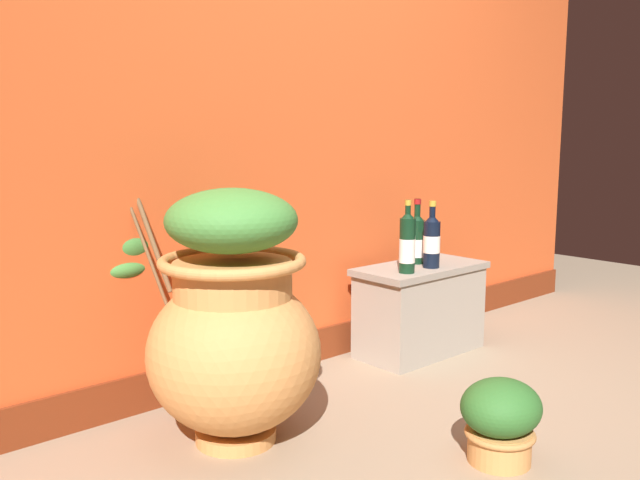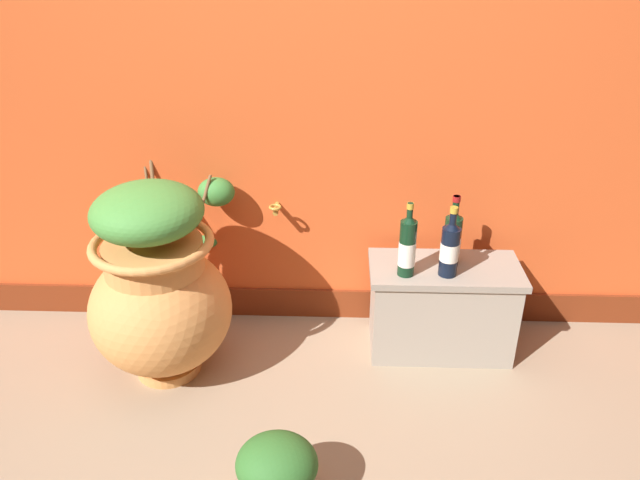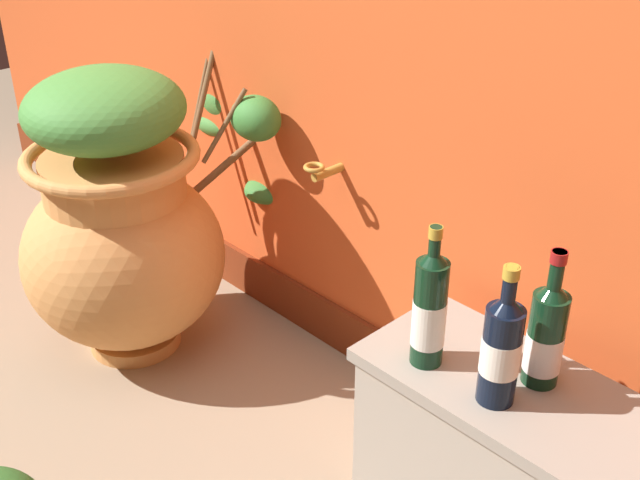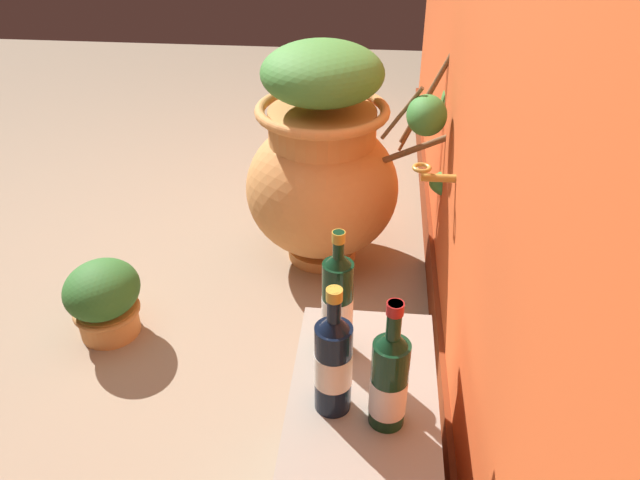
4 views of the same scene
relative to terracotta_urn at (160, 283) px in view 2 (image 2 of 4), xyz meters
The scene contains 7 objects.
back_wall 1.17m from the terracotta_urn, 39.99° to the left, with size 4.40×0.33×2.60m.
terracotta_urn is the anchor object (origin of this frame).
stone_ledge 1.20m from the terracotta_urn, ahead, with size 0.64×0.32×0.42m.
wine_bottle_left 1.23m from the terracotta_urn, 10.11° to the left, with size 0.08×0.08×0.30m.
wine_bottle_middle 1.02m from the terracotta_urn, ahead, with size 0.07×0.07×0.32m.
wine_bottle_right 1.19m from the terracotta_urn, ahead, with size 0.08×0.08×0.30m.
potted_shrub 0.92m from the terracotta_urn, 52.48° to the right, with size 0.27×0.24×0.27m.
Camera 2 is at (0.13, -1.38, 1.70)m, focal length 34.18 mm.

